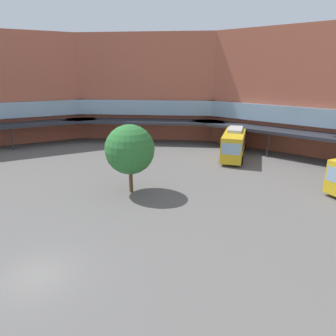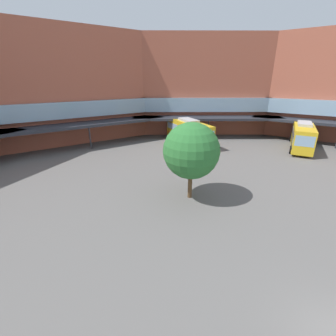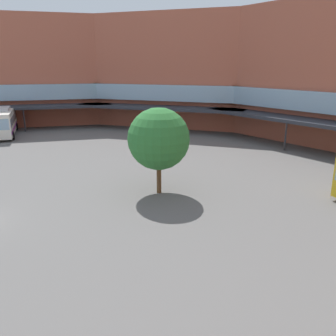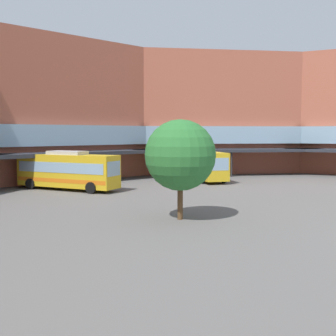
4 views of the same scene
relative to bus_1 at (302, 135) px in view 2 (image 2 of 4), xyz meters
The scene contains 4 objects.
station_building 21.34m from the bus_1, behind, with size 87.25×53.81×16.93m.
bus_1 is the anchor object (origin of this frame).
bus_3 16.84m from the bus_1, 153.97° to the left, with size 3.79×11.11×3.90m.
plaza_tree 23.79m from the bus_1, 156.69° to the right, with size 4.66×4.66×6.58m.
Camera 2 is at (-8.49, -3.34, 9.76)m, focal length 24.65 mm.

